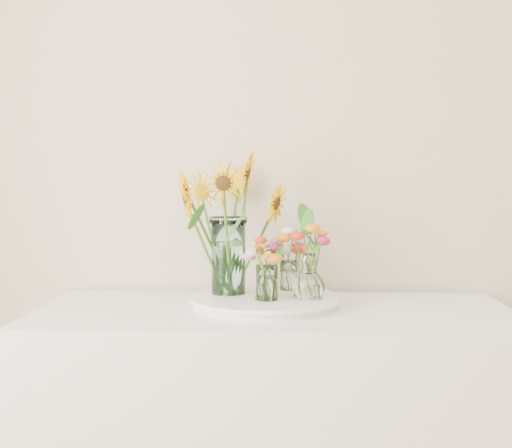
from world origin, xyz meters
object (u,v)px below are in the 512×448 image
Objects in this scene: tray at (264,302)px; small_vase_c at (289,276)px; mason_jar at (228,256)px; small_vase_b at (309,277)px; small_vase_a at (267,283)px.

tray is 4.31× the size of small_vase_c.
mason_jar is at bearing -159.04° from small_vase_c.
small_vase_b is at bearing -67.91° from small_vase_c.
mason_jar is at bearing 160.07° from tray.
small_vase_c is (0.06, 0.17, -0.00)m from small_vase_a.
tray is 3.93× the size of small_vase_a.
small_vase_a is (0.01, -0.06, 0.07)m from tray.
small_vase_b is at bearing -13.99° from tray.
small_vase_b is (0.13, -0.03, 0.08)m from tray.
small_vase_b is at bearing 13.27° from small_vase_a.
tray is at bearing 166.01° from small_vase_b.
mason_jar is (-0.11, 0.04, 0.13)m from tray.
small_vase_b reaches higher than tray.
tray is 1.76× the size of mason_jar.
small_vase_c is at bearing 56.27° from tray.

